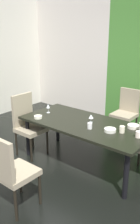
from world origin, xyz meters
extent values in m
cube|color=black|center=(0.00, 0.00, -0.01)|extent=(5.58, 5.45, 0.02)
cube|color=silver|center=(-1.61, 2.68, 1.41)|extent=(2.36, 0.10, 2.82)
cube|color=black|center=(0.45, 0.58, 0.70)|extent=(2.07, 0.97, 0.04)
cylinder|color=black|center=(-0.49, 0.96, 0.34)|extent=(0.07, 0.07, 0.68)
cylinder|color=black|center=(-0.49, 0.20, 0.34)|extent=(0.07, 0.07, 0.68)
cylinder|color=black|center=(1.38, 0.20, 0.34)|extent=(0.07, 0.07, 0.68)
cube|color=tan|center=(0.42, -0.78, 0.47)|extent=(0.44, 0.44, 0.07)
cube|color=tan|center=(0.42, -0.98, 0.73)|extent=(0.42, 0.05, 0.52)
cylinder|color=black|center=(0.23, -0.59, 0.22)|extent=(0.04, 0.04, 0.43)
cylinder|color=black|center=(0.61, -0.59, 0.22)|extent=(0.04, 0.04, 0.43)
cylinder|color=black|center=(0.61, -0.97, 0.22)|extent=(0.04, 0.04, 0.43)
cube|color=tan|center=(0.43, 1.93, 0.47)|extent=(0.44, 0.44, 0.07)
cube|color=tan|center=(0.43, 2.13, 0.72)|extent=(0.42, 0.05, 0.51)
cylinder|color=black|center=(0.62, 1.74, 0.22)|extent=(0.04, 0.04, 0.43)
cylinder|color=black|center=(0.24, 1.74, 0.22)|extent=(0.04, 0.04, 0.43)
cylinder|color=black|center=(0.62, 2.12, 0.22)|extent=(0.04, 0.04, 0.43)
cylinder|color=black|center=(0.24, 2.12, 0.22)|extent=(0.04, 0.04, 0.43)
cube|color=tan|center=(-0.46, 0.25, 0.47)|extent=(0.44, 0.44, 0.07)
cube|color=tan|center=(-0.66, 0.25, 0.77)|extent=(0.05, 0.42, 0.60)
cylinder|color=black|center=(-0.27, 0.44, 0.22)|extent=(0.04, 0.04, 0.43)
cylinder|color=black|center=(-0.27, 0.06, 0.22)|extent=(0.04, 0.04, 0.43)
cylinder|color=black|center=(-0.65, 0.44, 0.22)|extent=(0.04, 0.04, 0.43)
cylinder|color=black|center=(-0.65, 0.06, 0.22)|extent=(0.04, 0.04, 0.43)
cylinder|color=black|center=(1.16, 0.71, 0.22)|extent=(0.04, 0.04, 0.43)
cylinder|color=black|center=(1.16, 1.09, 0.22)|extent=(0.04, 0.04, 0.43)
cylinder|color=silver|center=(-0.34, 0.56, 0.72)|extent=(0.06, 0.06, 0.00)
cylinder|color=silver|center=(-0.34, 0.56, 0.76)|extent=(0.01, 0.01, 0.08)
cone|color=silver|center=(-0.34, 0.56, 0.84)|extent=(0.06, 0.06, 0.08)
cylinder|color=silver|center=(0.50, 0.66, 0.72)|extent=(0.06, 0.06, 0.00)
cylinder|color=silver|center=(0.50, 0.66, 0.75)|extent=(0.01, 0.01, 0.06)
cone|color=silver|center=(0.50, 0.66, 0.81)|extent=(0.08, 0.08, 0.06)
cylinder|color=white|center=(1.12, 0.86, 0.74)|extent=(0.18, 0.18, 0.05)
cylinder|color=silver|center=(0.93, 0.52, 0.74)|extent=(0.17, 0.17, 0.05)
cylinder|color=silver|center=(-0.27, 0.25, 0.74)|extent=(0.13, 0.13, 0.04)
cylinder|color=white|center=(0.64, 0.43, 0.76)|extent=(0.07, 0.07, 0.09)
cylinder|color=white|center=(1.33, 0.59, 0.76)|extent=(0.08, 0.08, 0.09)
cylinder|color=#F1E9C8|center=(1.08, 0.60, 0.77)|extent=(0.07, 0.07, 0.10)
camera|label=1|loc=(2.57, -2.38, 2.13)|focal=40.00mm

